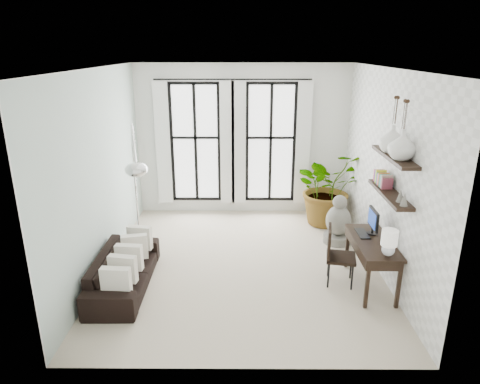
{
  "coord_description": "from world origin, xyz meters",
  "views": [
    {
      "loc": [
        0.0,
        -6.48,
        3.49
      ],
      "look_at": [
        -0.04,
        0.3,
        1.19
      ],
      "focal_mm": 32.0,
      "sensor_mm": 36.0,
      "label": 1
    }
  ],
  "objects_px": {
    "desk_chair": "(336,252)",
    "plant": "(328,187)",
    "sofa": "(124,270)",
    "buddha": "(338,223)",
    "desk": "(374,245)",
    "arc_lamp": "(134,157)"
  },
  "relations": [
    {
      "from": "buddha",
      "to": "desk",
      "type": "bearing_deg",
      "value": -84.35
    },
    {
      "from": "sofa",
      "to": "desk_chair",
      "type": "distance_m",
      "value": 3.25
    },
    {
      "from": "desk_chair",
      "to": "arc_lamp",
      "type": "distance_m",
      "value": 3.46
    },
    {
      "from": "sofa",
      "to": "buddha",
      "type": "distance_m",
      "value": 3.93
    },
    {
      "from": "plant",
      "to": "sofa",
      "type": "bearing_deg",
      "value": -144.23
    },
    {
      "from": "desk",
      "to": "sofa",
      "type": "bearing_deg",
      "value": 179.84
    },
    {
      "from": "plant",
      "to": "buddha",
      "type": "relative_size",
      "value": 1.67
    },
    {
      "from": "desk_chair",
      "to": "plant",
      "type": "bearing_deg",
      "value": 93.4
    },
    {
      "from": "sofa",
      "to": "plant",
      "type": "distance_m",
      "value": 4.4
    },
    {
      "from": "desk",
      "to": "buddha",
      "type": "relative_size",
      "value": 1.38
    },
    {
      "from": "arc_lamp",
      "to": "buddha",
      "type": "xyz_separation_m",
      "value": [
        3.48,
        0.87,
        -1.47
      ]
    },
    {
      "from": "arc_lamp",
      "to": "desk_chair",
      "type": "bearing_deg",
      "value": -10.66
    },
    {
      "from": "plant",
      "to": "desk_chair",
      "type": "height_order",
      "value": "plant"
    },
    {
      "from": "plant",
      "to": "buddha",
      "type": "bearing_deg",
      "value": -87.47
    },
    {
      "from": "desk_chair",
      "to": "buddha",
      "type": "xyz_separation_m",
      "value": [
        0.35,
        1.45,
        -0.13
      ]
    },
    {
      "from": "plant",
      "to": "desk_chair",
      "type": "relative_size",
      "value": 1.7
    },
    {
      "from": "plant",
      "to": "arc_lamp",
      "type": "height_order",
      "value": "arc_lamp"
    },
    {
      "from": "buddha",
      "to": "arc_lamp",
      "type": "bearing_deg",
      "value": -166.05
    },
    {
      "from": "plant",
      "to": "desk",
      "type": "bearing_deg",
      "value": -85.5
    },
    {
      "from": "plant",
      "to": "arc_lamp",
      "type": "bearing_deg",
      "value": -152.16
    },
    {
      "from": "desk",
      "to": "desk_chair",
      "type": "relative_size",
      "value": 1.4
    },
    {
      "from": "arc_lamp",
      "to": "desk",
      "type": "bearing_deg",
      "value": -11.58
    }
  ]
}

